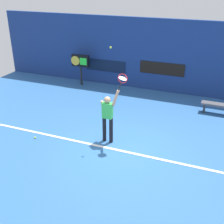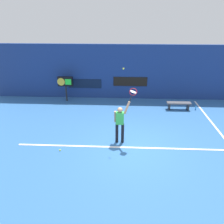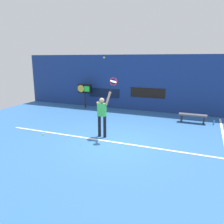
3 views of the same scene
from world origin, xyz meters
TOP-DOWN VIEW (x-y plane):
  - ground_plane at (0.00, 0.00)m, footprint 18.00×18.00m
  - back_wall at (0.00, 5.94)m, footprint 18.00×0.20m
  - sponsor_banner_center at (0.00, 5.82)m, footprint 2.20×0.03m
  - sponsor_banner_portside at (-3.00, 5.82)m, footprint 2.20×0.03m
  - court_baseline at (0.00, -0.10)m, footprint 10.00×0.10m
  - court_sideline at (4.23, 2.00)m, footprint 0.10×7.00m
  - tennis_player at (-0.58, 0.33)m, footprint 0.67×0.31m
  - tennis_racket at (-0.08, 0.33)m, footprint 0.40×0.27m
  - tennis_ball at (-0.48, 0.36)m, footprint 0.07×0.07m
  - scoreboard_clock at (-4.13, 5.19)m, footprint 0.96×0.20m
  - court_bench at (2.85, 4.12)m, footprint 1.40×0.36m
  - water_bottle at (3.88, 4.12)m, footprint 0.07×0.07m
  - spare_ball at (-3.07, -0.47)m, footprint 0.07×0.07m

SIDE VIEW (x-z plane):
  - ground_plane at x=0.00m, z-range 0.00..0.00m
  - court_baseline at x=0.00m, z-range 0.00..0.01m
  - court_sideline at x=4.23m, z-range 0.00..0.01m
  - spare_ball at x=-3.07m, z-range 0.00..0.07m
  - water_bottle at x=3.88m, z-range 0.00..0.24m
  - court_bench at x=2.85m, z-range 0.11..0.56m
  - sponsor_banner_portside at x=-3.00m, z-range 0.69..1.29m
  - tennis_player at x=-0.58m, z-range 0.02..2.00m
  - sponsor_banner_center at x=0.00m, z-range 0.87..1.47m
  - scoreboard_clock at x=-4.13m, z-range 0.44..2.05m
  - back_wall at x=0.00m, z-range 0.00..3.52m
  - tennis_racket at x=-0.08m, z-range 2.04..2.66m
  - tennis_ball at x=-0.48m, z-range 3.27..3.34m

